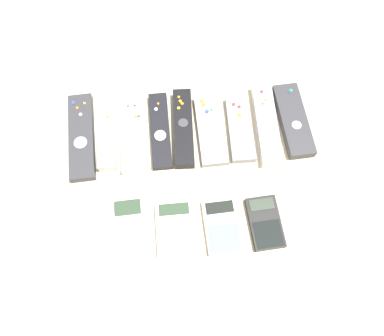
# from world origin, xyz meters

# --- Properties ---
(ground_plane) EXTENTS (3.00, 3.00, 0.00)m
(ground_plane) POSITION_xyz_m (0.00, 0.00, 0.00)
(ground_plane) COLOR beige
(remote_0) EXTENTS (0.07, 0.22, 0.02)m
(remote_0) POSITION_xyz_m (-0.24, 0.13, 0.01)
(remote_0) COLOR #333338
(remote_0) RESTS_ON ground_plane
(remote_1) EXTENTS (0.04, 0.18, 0.03)m
(remote_1) POSITION_xyz_m (-0.18, 0.13, 0.01)
(remote_1) COLOR silver
(remote_1) RESTS_ON ground_plane
(remote_2) EXTENTS (0.06, 0.18, 0.02)m
(remote_2) POSITION_xyz_m (-0.13, 0.12, 0.01)
(remote_2) COLOR white
(remote_2) RESTS_ON ground_plane
(remote_3) EXTENTS (0.05, 0.19, 0.02)m
(remote_3) POSITION_xyz_m (-0.07, 0.13, 0.01)
(remote_3) COLOR black
(remote_3) RESTS_ON ground_plane
(remote_4) EXTENTS (0.05, 0.19, 0.03)m
(remote_4) POSITION_xyz_m (-0.01, 0.13, 0.01)
(remote_4) COLOR black
(remote_4) RESTS_ON ground_plane
(remote_5) EXTENTS (0.06, 0.18, 0.02)m
(remote_5) POSITION_xyz_m (0.05, 0.13, 0.01)
(remote_5) COLOR gray
(remote_5) RESTS_ON ground_plane
(remote_6) EXTENTS (0.06, 0.16, 0.02)m
(remote_6) POSITION_xyz_m (0.12, 0.12, 0.01)
(remote_6) COLOR gray
(remote_6) RESTS_ON ground_plane
(remote_7) EXTENTS (0.05, 0.21, 0.03)m
(remote_7) POSITION_xyz_m (0.18, 0.13, 0.01)
(remote_7) COLOR white
(remote_7) RESTS_ON ground_plane
(remote_8) EXTENTS (0.07, 0.19, 0.03)m
(remote_8) POSITION_xyz_m (0.24, 0.14, 0.01)
(remote_8) COLOR #333338
(remote_8) RESTS_ON ground_plane
(calculator_0) EXTENTS (0.08, 0.15, 0.01)m
(calculator_0) POSITION_xyz_m (-0.14, -0.09, 0.01)
(calculator_0) COLOR beige
(calculator_0) RESTS_ON ground_plane
(calculator_1) EXTENTS (0.08, 0.12, 0.02)m
(calculator_1) POSITION_xyz_m (-0.04, -0.09, 0.01)
(calculator_1) COLOR silver
(calculator_1) RESTS_ON ground_plane
(calculator_2) EXTENTS (0.08, 0.12, 0.01)m
(calculator_2) POSITION_xyz_m (0.05, -0.10, 0.01)
(calculator_2) COLOR #B2B2B7
(calculator_2) RESTS_ON ground_plane
(calculator_3) EXTENTS (0.07, 0.11, 0.02)m
(calculator_3) POSITION_xyz_m (0.14, -0.10, 0.01)
(calculator_3) COLOR black
(calculator_3) RESTS_ON ground_plane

